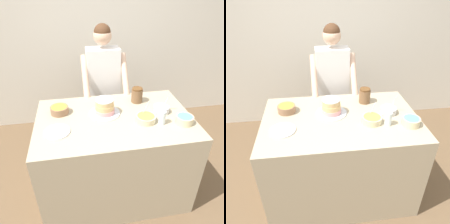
{
  "view_description": "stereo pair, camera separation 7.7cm",
  "coord_description": "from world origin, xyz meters",
  "views": [
    {
      "loc": [
        -0.32,
        -1.2,
        2.05
      ],
      "look_at": [
        -0.03,
        0.41,
        1.03
      ],
      "focal_mm": 35.0,
      "sensor_mm": 36.0,
      "label": 1
    },
    {
      "loc": [
        -0.24,
        -1.21,
        2.05
      ],
      "look_at": [
        -0.03,
        0.41,
        1.03
      ],
      "focal_mm": 35.0,
      "sensor_mm": 36.0,
      "label": 2
    }
  ],
  "objects": [
    {
      "name": "counter",
      "position": [
        0.0,
        0.46,
        0.47
      ],
      "size": [
        1.44,
        0.92,
        0.94
      ],
      "color": "tan",
      "rests_on": "ground_plane"
    },
    {
      "name": "cake",
      "position": [
        -0.08,
        0.55,
        1.01
      ],
      "size": [
        0.29,
        0.29,
        0.15
      ],
      "color": "silver",
      "rests_on": "counter"
    },
    {
      "name": "frosting_bowl_white",
      "position": [
        0.46,
        0.49,
        0.98
      ],
      "size": [
        0.15,
        0.15,
        0.19
      ],
      "color": "silver",
      "rests_on": "counter"
    },
    {
      "name": "drinking_glass",
      "position": [
        0.39,
        0.3,
        1.01
      ],
      "size": [
        0.06,
        0.06,
        0.12
      ],
      "color": "silver",
      "rests_on": "counter"
    },
    {
      "name": "wall_back",
      "position": [
        0.0,
        2.0,
        1.3
      ],
      "size": [
        10.0,
        0.05,
        2.6
      ],
      "color": "silver",
      "rests_on": "ground_plane"
    },
    {
      "name": "frosting_bowl_olive",
      "position": [
        0.26,
        0.35,
        0.98
      ],
      "size": [
        0.18,
        0.18,
        0.17
      ],
      "color": "beige",
      "rests_on": "counter"
    },
    {
      "name": "ceramic_plate",
      "position": [
        -0.51,
        0.32,
        0.95
      ],
      "size": [
        0.22,
        0.22,
        0.01
      ],
      "color": "silver",
      "rests_on": "counter"
    },
    {
      "name": "frosting_bowl_blue",
      "position": [
        0.59,
        0.27,
        0.98
      ],
      "size": [
        0.16,
        0.16,
        0.07
      ],
      "color": "beige",
      "rests_on": "counter"
    },
    {
      "name": "ground_plane",
      "position": [
        0.0,
        0.0,
        0.0
      ],
      "size": [
        14.0,
        14.0,
        0.0
      ],
      "primitive_type": "plane",
      "color": "brown"
    },
    {
      "name": "stoneware_jar",
      "position": [
        0.28,
        0.72,
        1.02
      ],
      "size": [
        0.11,
        0.11,
        0.16
      ],
      "color": "brown",
      "rests_on": "counter"
    },
    {
      "name": "person_baker",
      "position": [
        0.0,
        1.17,
        1.0
      ],
      "size": [
        0.51,
        0.45,
        1.65
      ],
      "color": "#2D2D38",
      "rests_on": "ground_plane"
    },
    {
      "name": "frosting_bowl_orange",
      "position": [
        -0.5,
        0.63,
        0.98
      ],
      "size": [
        0.17,
        0.17,
        0.07
      ],
      "color": "#936B4C",
      "rests_on": "counter"
    }
  ]
}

